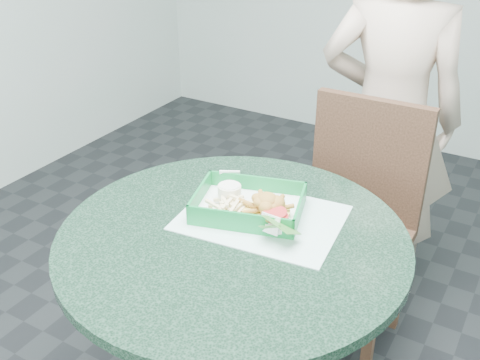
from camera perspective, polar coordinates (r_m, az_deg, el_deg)
The scene contains 9 objects.
cafe_table at distance 1.60m, azimuth -0.71°, elevation -11.11°, with size 0.93×0.93×0.75m.
dining_chair at distance 2.07m, azimuth 11.57°, elevation -3.18°, with size 0.42×0.42×0.93m.
diner_person at distance 2.26m, azimuth 14.94°, elevation 6.29°, with size 0.57×0.37×1.56m, color #C5AB95.
placemat at distance 1.56m, azimuth 2.18°, elevation -4.46°, with size 0.43×0.32×0.00m, color silver.
food_basket at distance 1.57m, azimuth 0.89°, elevation -3.40°, with size 0.29×0.21×0.06m.
crab_sandwich at distance 1.51m, azimuth 2.19°, elevation -3.49°, with size 0.13×0.13×0.07m.
fries_pile at distance 1.55m, azimuth -1.28°, elevation -3.02°, with size 0.10×0.11×0.04m, color #F9E6A9, non-canonical shape.
sauce_ramekin at distance 1.59m, azimuth -0.64°, elevation -1.44°, with size 0.07×0.07×0.04m.
garnish_cup at distance 1.45m, azimuth 2.63°, elevation -5.21°, with size 0.11×0.11×0.04m.
Camera 1 is at (0.64, -1.05, 1.60)m, focal length 42.00 mm.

